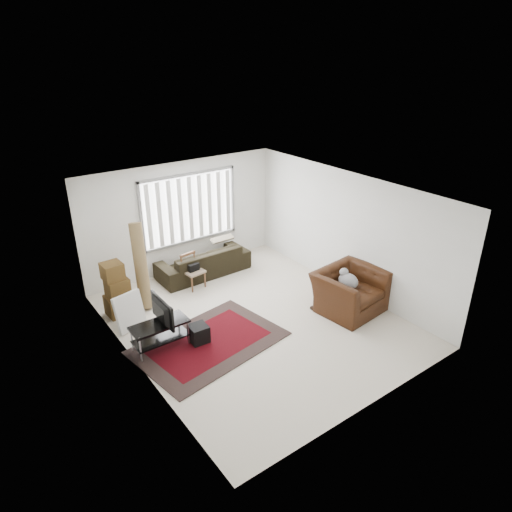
{
  "coord_description": "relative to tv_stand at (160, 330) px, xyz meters",
  "views": [
    {
      "loc": [
        -4.63,
        -6.4,
        5.09
      ],
      "look_at": [
        0.52,
        0.69,
        1.05
      ],
      "focal_mm": 32.0,
      "sensor_mm": 36.0,
      "label": 1
    }
  ],
  "objects": [
    {
      "name": "tv_stand",
      "position": [
        0.0,
        0.0,
        0.0
      ],
      "size": [
        1.05,
        0.47,
        0.52
      ],
      "color": "black",
      "rests_on": "ground"
    },
    {
      "name": "persian_rug",
      "position": [
        0.78,
        -0.4,
        -0.37
      ],
      "size": [
        2.92,
        2.17,
        0.02
      ],
      "color": "black",
      "rests_on": "ground"
    },
    {
      "name": "sofa",
      "position": [
        2.16,
        2.18,
        0.06
      ],
      "size": [
        2.27,
        1.0,
        0.87
      ],
      "primitive_type": "imported",
      "rotation": [
        0.0,
        0.0,
        3.15
      ],
      "color": "black",
      "rests_on": "ground"
    },
    {
      "name": "side_chair",
      "position": [
        1.64,
        1.73,
        0.07
      ],
      "size": [
        0.48,
        0.48,
        0.8
      ],
      "rotation": [
        0.0,
        0.0,
        0.13
      ],
      "color": "#846E56",
      "rests_on": "ground"
    },
    {
      "name": "tv",
      "position": [
        0.0,
        -0.0,
        0.39
      ],
      "size": [
        0.11,
        0.85,
        0.49
      ],
      "primitive_type": "imported",
      "rotation": [
        0.0,
        0.0,
        1.57
      ],
      "color": "black",
      "rests_on": "tv_stand"
    },
    {
      "name": "rolled_rug",
      "position": [
        0.4,
        1.67,
        0.54
      ],
      "size": [
        0.44,
        0.74,
        1.83
      ],
      "primitive_type": "cylinder",
      "rotation": [
        -0.24,
        0.0,
        -0.26
      ],
      "color": "brown",
      "rests_on": "ground"
    },
    {
      "name": "white_flatpack",
      "position": [
        -0.2,
        0.95,
        -0.0
      ],
      "size": [
        0.63,
        0.37,
        0.75
      ],
      "primitive_type": "cube",
      "rotation": [
        -0.23,
        0.0,
        0.21
      ],
      "color": "silver",
      "rests_on": "ground"
    },
    {
      "name": "moving_boxes",
      "position": [
        -0.2,
        1.59,
        0.16
      ],
      "size": [
        0.5,
        0.46,
        1.16
      ],
      "color": "#553D1B",
      "rests_on": "ground"
    },
    {
      "name": "armchair",
      "position": [
        3.8,
        -1.09,
        0.13
      ],
      "size": [
        1.48,
        1.32,
        1.01
      ],
      "rotation": [
        0.0,
        0.0,
        0.1
      ],
      "color": "#351A0B",
      "rests_on": "ground"
    },
    {
      "name": "subwoofer",
      "position": [
        0.65,
        -0.25,
        -0.19
      ],
      "size": [
        0.35,
        0.35,
        0.33
      ],
      "primitive_type": "cube",
      "rotation": [
        0.0,
        0.0,
        -0.06
      ],
      "color": "black",
      "rests_on": "persian_rug"
    },
    {
      "name": "room",
      "position": [
        1.98,
        0.23,
        1.38
      ],
      "size": [
        6.0,
        6.02,
        2.71
      ],
      "color": "beige",
      "rests_on": "ground"
    }
  ]
}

